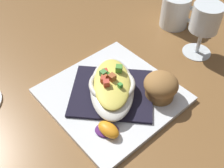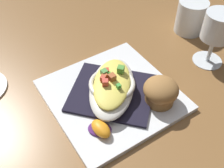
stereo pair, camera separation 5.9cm
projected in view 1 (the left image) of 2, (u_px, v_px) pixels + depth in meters
name	position (u px, v px, depth m)	size (l,w,h in m)	color
ground_plane	(112.00, 97.00, 0.62)	(2.60, 2.60, 0.00)	brown
square_plate	(112.00, 95.00, 0.61)	(0.27, 0.27, 0.01)	white
folded_napkin	(112.00, 92.00, 0.61)	(0.15, 0.18, 0.01)	black
gratin_dish	(112.00, 85.00, 0.59)	(0.19, 0.21, 0.05)	silver
muffin	(161.00, 86.00, 0.58)	(0.07, 0.07, 0.06)	olive
orange_garnish	(108.00, 130.00, 0.53)	(0.06, 0.06, 0.02)	#522567
coffee_mug	(176.00, 13.00, 0.79)	(0.08, 0.11, 0.09)	white
stemmed_glass	(205.00, 21.00, 0.66)	(0.08, 0.08, 0.14)	white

